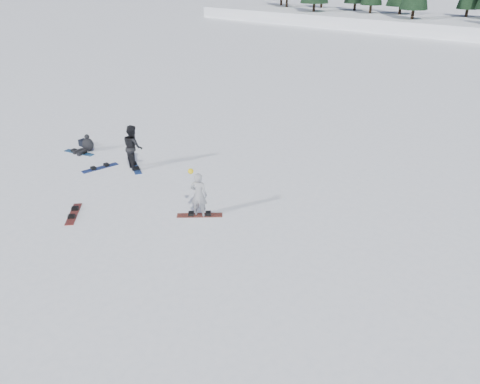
# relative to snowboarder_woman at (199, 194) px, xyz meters

# --- Properties ---
(ground) EXTENTS (420.00, 420.00, 0.00)m
(ground) POSITION_rel_snowboarder_woman_xyz_m (-2.45, -1.66, -0.78)
(ground) COLOR white
(ground) RESTS_ON ground
(snowboarder_woman) EXTENTS (0.66, 0.58, 1.67)m
(snowboarder_woman) POSITION_rel_snowboarder_woman_xyz_m (0.00, 0.00, 0.00)
(snowboarder_woman) COLOR #939398
(snowboarder_woman) RESTS_ON ground
(snowboarder_man) EXTENTS (1.04, 0.92, 1.80)m
(snowboarder_man) POSITION_rel_snowboarder_woman_xyz_m (-4.93, 1.07, 0.12)
(snowboarder_man) COLOR black
(snowboarder_man) RESTS_ON ground
(seated_rider) EXTENTS (0.62, 0.96, 0.78)m
(seated_rider) POSITION_rel_snowboarder_woman_xyz_m (-8.02, 0.81, -0.48)
(seated_rider) COLOR black
(seated_rider) RESTS_ON ground
(gear_bag) EXTENTS (0.46, 0.31, 0.30)m
(gear_bag) POSITION_rel_snowboarder_woman_xyz_m (-8.72, 1.06, -0.63)
(gear_bag) COLOR black
(gear_bag) RESTS_ON ground
(snowboard_woman) EXTENTS (1.28, 1.23, 0.03)m
(snowboard_woman) POSITION_rel_snowboarder_woman_xyz_m (0.00, 0.00, -0.77)
(snowboard_woman) COLOR maroon
(snowboard_woman) RESTS_ON ground
(snowboard_man) EXTENTS (1.47, 0.91, 0.03)m
(snowboard_man) POSITION_rel_snowboarder_woman_xyz_m (-4.93, 1.07, -0.77)
(snowboard_man) COLOR navy
(snowboard_man) RESTS_ON ground
(snowboard_loose_a) EXTENTS (0.51, 1.53, 0.03)m
(snowboard_loose_a) POSITION_rel_snowboarder_woman_xyz_m (-5.94, 0.08, -0.77)
(snowboard_loose_a) COLOR navy
(snowboard_loose_a) RESTS_ON ground
(snowboard_loose_b) EXTENTS (1.31, 1.21, 0.03)m
(snowboard_loose_b) POSITION_rel_snowboarder_woman_xyz_m (-3.18, -2.73, -0.77)
(snowboard_loose_b) COLOR maroon
(snowboard_loose_b) RESTS_ON ground
(snowboard_loose_c) EXTENTS (1.52, 0.69, 0.03)m
(snowboard_loose_c) POSITION_rel_snowboarder_woman_xyz_m (-8.12, 0.43, -0.77)
(snowboard_loose_c) COLOR #184F88
(snowboard_loose_c) RESTS_ON ground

